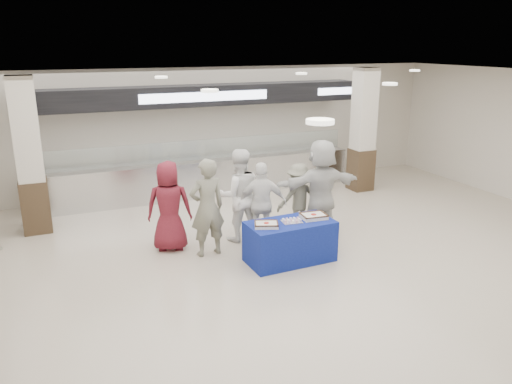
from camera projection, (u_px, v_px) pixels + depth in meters
name	position (u px, v px, depth m)	size (l,w,h in m)	color
ground	(301.00, 281.00, 8.28)	(14.00, 14.00, 0.00)	beige
serving_line	(203.00, 151.00, 12.71)	(8.70, 0.85, 2.80)	silver
column_left	(30.00, 160.00, 10.05)	(0.55, 0.55, 3.20)	#352618
column_right	(363.00, 133.00, 13.03)	(0.55, 0.55, 3.20)	#352618
display_table	(290.00, 241.00, 8.95)	(1.55, 0.78, 0.75)	navy
sheet_cake_left	(266.00, 224.00, 8.60)	(0.49, 0.44, 0.09)	white
sheet_cake_right	(314.00, 216.00, 9.01)	(0.47, 0.38, 0.09)	white
cupcake_tray	(292.00, 220.00, 8.83)	(0.37, 0.30, 0.06)	silver
civilian_maroon	(169.00, 206.00, 9.33)	(0.84, 0.55, 1.72)	maroon
soldier_a	(207.00, 208.00, 9.07)	(0.67, 0.44, 1.84)	slate
chef_tall	(239.00, 195.00, 9.78)	(0.90, 0.70, 1.85)	white
chef_short	(262.00, 204.00, 9.60)	(0.96, 0.40, 1.64)	white
soldier_b	(298.00, 198.00, 10.32)	(0.93, 0.54, 1.44)	slate
civilian_white	(321.00, 188.00, 10.06)	(1.84, 0.59, 1.98)	silver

